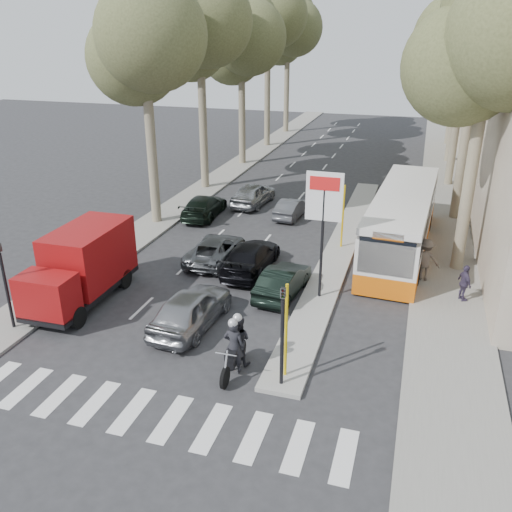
{
  "coord_description": "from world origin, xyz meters",
  "views": [
    {
      "loc": [
        6.76,
        -15.72,
        10.82
      ],
      "look_at": [
        0.34,
        5.16,
        1.6
      ],
      "focal_mm": 38.0,
      "sensor_mm": 36.0,
      "label": 1
    }
  ],
  "objects_px": {
    "silver_hatchback": "(191,309)",
    "motorcycle": "(236,345)",
    "dark_hatchback": "(283,281)",
    "city_bus": "(402,221)",
    "red_truck": "(83,265)"
  },
  "relations": [
    {
      "from": "silver_hatchback",
      "to": "city_bus",
      "type": "xyz_separation_m",
      "value": [
        7.3,
        10.4,
        0.9
      ]
    },
    {
      "from": "dark_hatchback",
      "to": "city_bus",
      "type": "bearing_deg",
      "value": -118.58
    },
    {
      "from": "dark_hatchback",
      "to": "city_bus",
      "type": "relative_size",
      "value": 0.32
    },
    {
      "from": "red_truck",
      "to": "city_bus",
      "type": "distance_m",
      "value": 15.8
    },
    {
      "from": "silver_hatchback",
      "to": "city_bus",
      "type": "distance_m",
      "value": 12.74
    },
    {
      "from": "silver_hatchback",
      "to": "motorcycle",
      "type": "relative_size",
      "value": 1.87
    },
    {
      "from": "city_bus",
      "to": "motorcycle",
      "type": "relative_size",
      "value": 5.0
    },
    {
      "from": "city_bus",
      "to": "motorcycle",
      "type": "xyz_separation_m",
      "value": [
        -4.7,
        -12.59,
        -0.74
      ]
    },
    {
      "from": "silver_hatchback",
      "to": "city_bus",
      "type": "height_order",
      "value": "city_bus"
    },
    {
      "from": "motorcycle",
      "to": "red_truck",
      "type": "bearing_deg",
      "value": 159.11
    },
    {
      "from": "red_truck",
      "to": "motorcycle",
      "type": "distance_m",
      "value": 8.36
    },
    {
      "from": "silver_hatchback",
      "to": "red_truck",
      "type": "bearing_deg",
      "value": -4.4
    },
    {
      "from": "red_truck",
      "to": "motorcycle",
      "type": "height_order",
      "value": "red_truck"
    },
    {
      "from": "silver_hatchback",
      "to": "dark_hatchback",
      "type": "height_order",
      "value": "silver_hatchback"
    },
    {
      "from": "silver_hatchback",
      "to": "motorcycle",
      "type": "bearing_deg",
      "value": 143.65
    }
  ]
}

